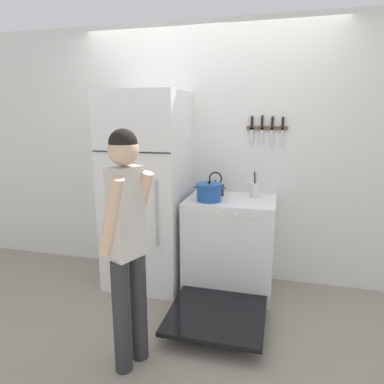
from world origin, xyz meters
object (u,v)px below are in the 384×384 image
refrigerator (147,191)px  utensil_jar (255,190)px  dutch_oven_pot (209,192)px  tea_kettle (216,188)px  person (127,238)px  stove_range (229,247)px

refrigerator → utensil_jar: refrigerator is taller
refrigerator → utensil_jar: (1.02, 0.16, 0.03)m
dutch_oven_pot → tea_kettle: (0.01, 0.25, -0.01)m
tea_kettle → utensil_jar: utensil_jar is taller
refrigerator → dutch_oven_pot: refrigerator is taller
tea_kettle → person: size_ratio=0.14×
person → utensil_jar: bearing=-5.4°
tea_kettle → person: (-0.32, -1.32, -0.07)m
refrigerator → stove_range: bearing=-0.4°
utensil_jar → tea_kettle: bearing=-179.0°
dutch_oven_pot → utensil_jar: utensil_jar is taller
dutch_oven_pot → tea_kettle: size_ratio=1.20×
stove_range → tea_kettle: (-0.17, 0.16, 0.53)m
tea_kettle → refrigerator: bearing=-166.5°
dutch_oven_pot → person: 1.12m
dutch_oven_pot → person: bearing=-105.7°
dutch_oven_pot → person: size_ratio=0.17×
refrigerator → tea_kettle: 0.67m
stove_range → utensil_jar: size_ratio=5.23×
tea_kettle → person: bearing=-103.5°
dutch_oven_pot → refrigerator: bearing=172.1°
dutch_oven_pot → tea_kettle: tea_kettle is taller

